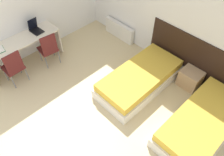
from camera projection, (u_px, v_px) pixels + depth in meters
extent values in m
cube|color=white|center=(170.00, 11.00, 4.68)|extent=(5.95, 0.05, 2.70)
cube|color=white|center=(30.00, 1.00, 4.99)|extent=(0.05, 4.80, 2.70)
cube|color=black|center=(200.00, 63.00, 4.77)|extent=(2.65, 0.03, 1.09)
cube|color=silver|center=(140.00, 82.00, 4.97)|extent=(0.98, 2.03, 0.24)
cube|color=gold|center=(140.00, 75.00, 4.81)|extent=(0.90, 1.95, 0.19)
cube|color=silver|center=(201.00, 125.00, 4.21)|extent=(0.98, 2.03, 0.24)
cube|color=gold|center=(204.00, 119.00, 4.05)|extent=(0.90, 1.95, 0.19)
cube|color=tan|center=(190.00, 79.00, 4.91)|extent=(0.46, 0.39, 0.42)
cube|color=silver|center=(119.00, 30.00, 6.12)|extent=(0.98, 0.12, 0.45)
cube|color=beige|center=(20.00, 41.00, 5.01)|extent=(0.56, 1.80, 0.04)
cube|color=beige|center=(55.00, 37.00, 5.70)|extent=(0.50, 0.04, 0.70)
cube|color=#511919|center=(48.00, 49.00, 5.28)|extent=(0.45, 0.45, 0.05)
cube|color=#511919|center=(49.00, 45.00, 4.99)|extent=(0.08, 0.37, 0.47)
cylinder|color=slate|center=(40.00, 55.00, 5.47)|extent=(0.02, 0.02, 0.39)
cylinder|color=slate|center=(53.00, 50.00, 5.61)|extent=(0.02, 0.02, 0.39)
cylinder|color=slate|center=(46.00, 63.00, 5.28)|extent=(0.02, 0.02, 0.39)
cylinder|color=slate|center=(59.00, 57.00, 5.42)|extent=(0.02, 0.02, 0.39)
cube|color=#511919|center=(13.00, 67.00, 4.86)|extent=(0.42, 0.42, 0.05)
cube|color=#511919|center=(14.00, 63.00, 4.58)|extent=(0.05, 0.37, 0.47)
cylinder|color=slate|center=(6.00, 74.00, 5.02)|extent=(0.02, 0.02, 0.39)
cylinder|color=slate|center=(19.00, 67.00, 5.19)|extent=(0.02, 0.02, 0.39)
cylinder|color=slate|center=(13.00, 82.00, 4.86)|extent=(0.02, 0.02, 0.39)
cylinder|color=slate|center=(27.00, 74.00, 5.03)|extent=(0.02, 0.02, 0.39)
cube|color=black|center=(37.00, 31.00, 5.22)|extent=(0.32, 0.26, 0.02)
cube|color=black|center=(32.00, 24.00, 5.15)|extent=(0.11, 0.24, 0.30)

